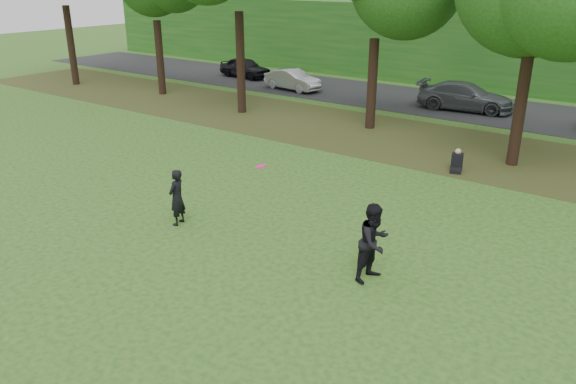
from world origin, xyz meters
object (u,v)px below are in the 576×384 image
at_px(player_right, 374,242).
at_px(frisbee, 261,166).
at_px(player_left, 177,197).
at_px(seated_person, 457,163).

xyz_separation_m(player_right, frisbee, (-3.16, -0.27, 1.32)).
bearing_deg(player_left, seated_person, 140.45).
bearing_deg(frisbee, player_right, 4.97).
xyz_separation_m(player_right, seated_person, (-1.24, 8.86, -0.65)).
bearing_deg(player_right, frisbee, 105.20).
relative_size(frisbee, seated_person, 0.43).
distance_m(player_right, seated_person, 8.97).
bearing_deg(player_left, frisbee, 82.93).
xyz_separation_m(player_left, seated_person, (4.84, 9.41, -0.52)).
xyz_separation_m(player_left, frisbee, (2.91, 0.27, 1.45)).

